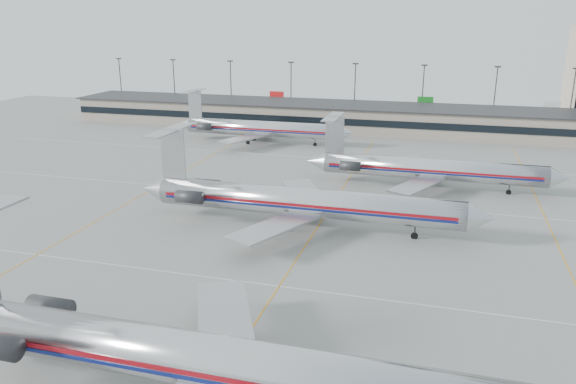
% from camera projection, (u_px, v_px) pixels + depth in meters
% --- Properties ---
extents(ground, '(260.00, 260.00, 0.00)m').
position_uv_depth(ground, '(247.00, 336.00, 49.50)').
color(ground, gray).
rests_on(ground, ground).
extents(apron_markings, '(160.00, 0.15, 0.02)m').
position_uv_depth(apron_markings, '(279.00, 286.00, 58.68)').
color(apron_markings, silver).
rests_on(apron_markings, ground).
extents(terminal, '(162.00, 17.00, 6.25)m').
position_uv_depth(terminal, '(381.00, 118.00, 138.58)').
color(terminal, gray).
rests_on(terminal, ground).
extents(light_mast_row, '(163.60, 0.40, 15.28)m').
position_uv_depth(light_mast_row, '(388.00, 89.00, 149.85)').
color(light_mast_row, '#38383D').
rests_on(light_mast_row, ground).
extents(jet_foreground, '(49.10, 28.91, 12.85)m').
position_uv_depth(jet_foreground, '(199.00, 359.00, 39.82)').
color(jet_foreground, silver).
rests_on(jet_foreground, ground).
extents(jet_second_row, '(47.80, 28.15, 12.51)m').
position_uv_depth(jet_second_row, '(298.00, 201.00, 74.25)').
color(jet_second_row, silver).
rests_on(jet_second_row, ground).
extents(jet_third_row, '(41.64, 25.61, 11.39)m').
position_uv_depth(jet_third_row, '(426.00, 169.00, 91.66)').
color(jet_third_row, silver).
rests_on(jet_third_row, ground).
extents(jet_back_row, '(41.41, 25.47, 11.32)m').
position_uv_depth(jet_back_row, '(259.00, 128.00, 125.25)').
color(jet_back_row, silver).
rests_on(jet_back_row, ground).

